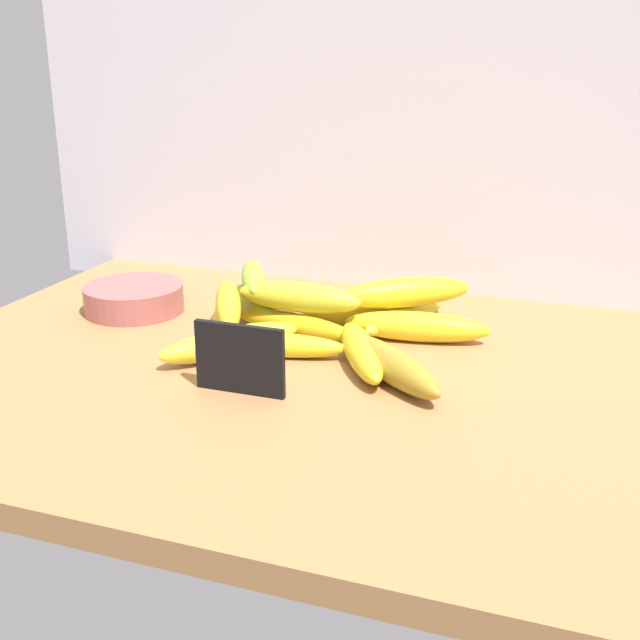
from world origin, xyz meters
TOP-DOWN VIEW (x-y plane):
  - counter_top at (0.00, 0.00)cm, footprint 110.00×76.00cm
  - back_wall at (0.00, 39.00)cm, footprint 130.00×2.00cm
  - chalkboard_sign at (-6.92, -9.07)cm, footprint 11.00×1.80cm
  - fruit_bowl at (-34.64, 12.59)cm, footprint 14.87×14.87cm
  - banana_0 at (-1.58, 17.15)cm, footprint 14.97×11.10cm
  - banana_1 at (8.59, -0.14)cm, footprint 17.71×16.83cm
  - banana_2 at (8.50, 14.36)cm, footprint 20.25×7.12cm
  - banana_3 at (5.77, 19.38)cm, footprint 9.96×18.40cm
  - banana_4 at (3.99, 3.26)cm, footprint 12.31×18.69cm
  - banana_5 at (-7.70, 10.51)cm, footprint 19.75×7.21cm
  - banana_6 at (-16.15, 6.25)cm, footprint 11.66×16.26cm
  - banana_7 at (-16.13, 15.80)cm, footprint 14.31×14.47cm
  - banana_8 at (-12.81, 0.70)cm, footprint 15.35×18.17cm
  - banana_9 at (-7.17, 2.68)cm, footprint 18.60×6.56cm
  - banana_10 at (5.71, 18.44)cm, footprint 18.55×14.53cm
  - banana_11 at (-15.57, 5.88)cm, footprint 12.08×19.62cm
  - banana_12 at (-16.70, 16.67)cm, footprint 9.62×15.30cm
  - banana_13 at (-7.51, 11.48)cm, footprint 17.87×4.70cm

SIDE VIEW (x-z plane):
  - counter_top at x=0.00cm, z-range 0.00..3.00cm
  - banana_9 at x=-7.17cm, z-range 3.00..6.21cm
  - banana_5 at x=-7.70cm, z-range 3.00..6.32cm
  - banana_3 at x=5.77cm, z-range 3.00..6.33cm
  - banana_6 at x=-16.15cm, z-range 3.00..6.52cm
  - banana_0 at x=-1.58cm, z-range 3.00..6.82cm
  - banana_4 at x=3.99cm, z-range 3.00..6.92cm
  - banana_8 at x=-12.81cm, z-range 3.00..6.98cm
  - fruit_bowl at x=-34.64cm, z-range 3.00..7.08cm
  - banana_2 at x=8.50cm, z-range 3.00..7.15cm
  - banana_1 at x=8.59cm, z-range 3.00..7.20cm
  - banana_7 at x=-16.13cm, z-range 3.00..7.28cm
  - chalkboard_sign at x=-6.92cm, z-range 2.66..11.06cm
  - banana_11 at x=-15.57cm, z-range 6.52..9.94cm
  - banana_13 at x=-7.51cm, z-range 6.32..10.53cm
  - banana_10 at x=5.71cm, z-range 6.33..10.58cm
  - banana_12 at x=-16.70cm, z-range 7.28..10.71cm
  - back_wall at x=0.00cm, z-range 0.00..70.00cm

